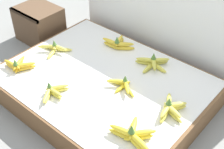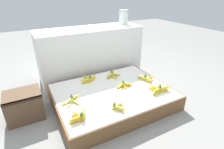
# 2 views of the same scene
# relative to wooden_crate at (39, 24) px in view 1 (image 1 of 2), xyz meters

# --- Properties ---
(ground_plane) EXTENTS (10.00, 10.00, 0.00)m
(ground_plane) POSITION_rel_wooden_crate_xyz_m (0.92, -0.21, -0.15)
(ground_plane) COLOR gray
(display_platform) EXTENTS (1.30, 1.00, 0.18)m
(display_platform) POSITION_rel_wooden_crate_xyz_m (0.92, -0.21, -0.06)
(display_platform) COLOR brown
(display_platform) RESTS_ON ground_plane
(back_vendor_table) EXTENTS (1.49, 0.49, 0.74)m
(back_vendor_table) POSITION_rel_wooden_crate_xyz_m (0.99, 0.60, 0.22)
(back_vendor_table) COLOR white
(back_vendor_table) RESTS_ON ground_plane
(wooden_crate) EXTENTS (0.35, 0.29, 0.29)m
(wooden_crate) POSITION_rel_wooden_crate_xyz_m (0.00, 0.00, 0.00)
(wooden_crate) COLOR brown
(wooden_crate) RESTS_ON ground_plane
(banana_bunch_front_left) EXTENTS (0.21, 0.15, 0.10)m
(banana_bunch_front_left) POSITION_rel_wooden_crate_xyz_m (0.43, -0.51, 0.06)
(banana_bunch_front_left) COLOR gold
(banana_bunch_front_left) RESTS_ON display_platform
(banana_bunch_front_midleft) EXTENTS (0.15, 0.22, 0.09)m
(banana_bunch_front_midleft) POSITION_rel_wooden_crate_xyz_m (0.80, -0.53, 0.06)
(banana_bunch_front_midleft) COLOR #DBCC4C
(banana_bunch_front_midleft) RESTS_ON display_platform
(banana_bunch_front_right) EXTENTS (0.26, 0.17, 0.11)m
(banana_bunch_front_right) POSITION_rel_wooden_crate_xyz_m (1.37, -0.48, 0.07)
(banana_bunch_front_right) COLOR yellow
(banana_bunch_front_right) RESTS_ON display_platform
(banana_bunch_middle_left) EXTENTS (0.23, 0.20, 0.09)m
(banana_bunch_middle_left) POSITION_rel_wooden_crate_xyz_m (0.45, -0.22, 0.06)
(banana_bunch_middle_left) COLOR #DBCC4C
(banana_bunch_middle_left) RESTS_ON display_platform
(banana_bunch_middle_midright) EXTENTS (0.23, 0.15, 0.09)m
(banana_bunch_middle_midright) POSITION_rel_wooden_crate_xyz_m (1.08, -0.20, 0.06)
(banana_bunch_middle_midright) COLOR yellow
(banana_bunch_middle_midright) RESTS_ON display_platform
(banana_bunch_middle_right) EXTENTS (0.18, 0.22, 0.10)m
(banana_bunch_middle_right) POSITION_rel_wooden_crate_xyz_m (1.41, -0.19, 0.06)
(banana_bunch_middle_right) COLOR #DBCC4C
(banana_bunch_middle_right) RESTS_ON display_platform
(banana_bunch_back_midleft) EXTENTS (0.25, 0.16, 0.11)m
(banana_bunch_back_midleft) POSITION_rel_wooden_crate_xyz_m (0.76, 0.12, 0.06)
(banana_bunch_back_midleft) COLOR gold
(banana_bunch_back_midleft) RESTS_ON display_platform
(banana_bunch_back_midright) EXTENTS (0.24, 0.23, 0.10)m
(banana_bunch_back_midright) POSITION_rel_wooden_crate_xyz_m (1.09, 0.10, 0.06)
(banana_bunch_back_midright) COLOR gold
(banana_bunch_back_midright) RESTS_ON display_platform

